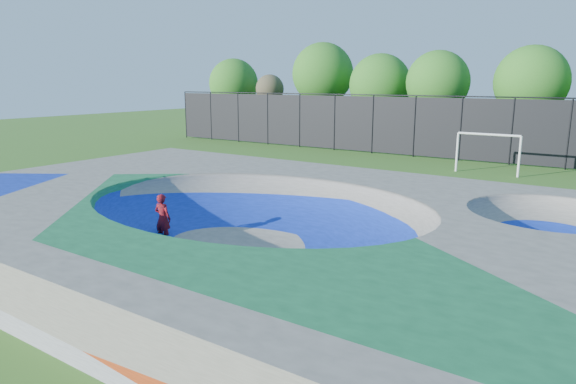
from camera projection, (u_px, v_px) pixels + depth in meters
name	position (u px, v px, depth m)	size (l,w,h in m)	color
ground	(254.00, 248.00, 15.49)	(120.00, 120.00, 0.00)	#315F1A
skate_deck	(254.00, 224.00, 15.33)	(22.00, 14.00, 1.50)	gray
skater	(163.00, 218.00, 15.89)	(0.57, 0.37, 1.55)	red
skateboard	(164.00, 241.00, 16.05)	(0.78, 0.22, 0.05)	black
soccer_goal	(488.00, 146.00, 27.43)	(3.34, 0.12, 2.21)	white
fence	(461.00, 127.00, 32.00)	(48.09, 0.09, 4.04)	black
treeline	(487.00, 82.00, 35.80)	(52.21, 6.71, 8.14)	#453322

